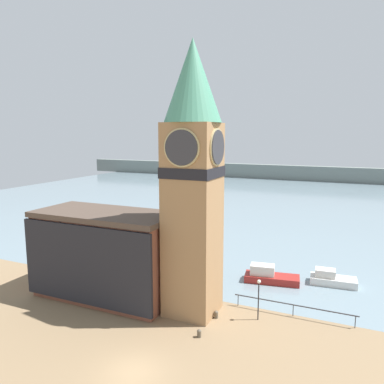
% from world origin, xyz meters
% --- Properties ---
extents(ground_plane, '(160.00, 160.00, 0.00)m').
position_xyz_m(ground_plane, '(0.00, 0.00, 0.00)').
color(ground_plane, '#846B4C').
extents(water, '(160.00, 120.00, 0.00)m').
position_xyz_m(water, '(0.00, 72.58, -0.00)').
color(water, gray).
rests_on(water, ground_plane).
extents(far_shoreline, '(180.00, 3.00, 5.00)m').
position_xyz_m(far_shoreline, '(0.00, 112.58, 2.50)').
color(far_shoreline, slate).
rests_on(far_shoreline, water).
extents(pier_railing, '(10.62, 0.08, 1.09)m').
position_xyz_m(pier_railing, '(8.55, 12.33, 0.95)').
color(pier_railing, '#333338').
rests_on(pier_railing, ground_plane).
extents(clock_tower, '(4.87, 4.87, 23.56)m').
position_xyz_m(clock_tower, '(0.14, 9.58, 12.52)').
color(clock_tower, '#9E754C').
rests_on(clock_tower, ground_plane).
extents(pier_building, '(13.89, 6.53, 8.46)m').
position_xyz_m(pier_building, '(-8.96, 9.13, 4.25)').
color(pier_building, brown).
rests_on(pier_building, ground_plane).
extents(boat_near, '(6.01, 3.02, 1.84)m').
position_xyz_m(boat_near, '(4.92, 19.16, 0.66)').
color(boat_near, maroon).
rests_on(boat_near, water).
extents(boat_far, '(4.83, 2.42, 1.60)m').
position_xyz_m(boat_far, '(11.13, 21.18, 0.59)').
color(boat_far, silver).
rests_on(boat_far, water).
extents(mooring_bollard_near, '(0.35, 0.35, 0.65)m').
position_xyz_m(mooring_bollard_near, '(2.35, 5.81, 0.35)').
color(mooring_bollard_near, brown).
rests_on(mooring_bollard_near, ground_plane).
extents(mooring_bollard_far, '(0.38, 0.38, 0.67)m').
position_xyz_m(mooring_bollard_far, '(2.49, 9.27, 0.35)').
color(mooring_bollard_far, brown).
rests_on(mooring_bollard_far, ground_plane).
extents(lamp_post, '(0.32, 0.32, 3.61)m').
position_xyz_m(lamp_post, '(5.89, 10.46, 2.55)').
color(lamp_post, black).
rests_on(lamp_post, ground_plane).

